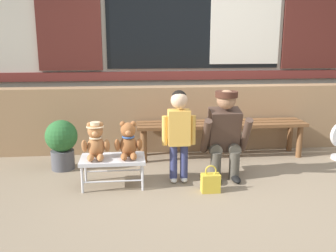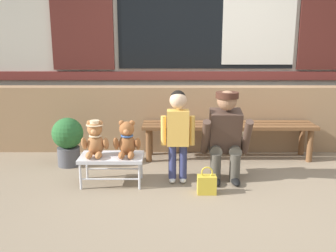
% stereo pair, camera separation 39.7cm
% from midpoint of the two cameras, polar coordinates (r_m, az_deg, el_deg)
% --- Properties ---
extents(ground_plane, '(60.00, 60.00, 0.00)m').
position_cam_midpoint_polar(ground_plane, '(3.76, 5.55, -9.68)').
color(ground_plane, '#84725B').
extents(brick_low_wall, '(8.08, 0.25, 0.85)m').
position_cam_midpoint_polar(brick_low_wall, '(4.98, 2.41, 1.23)').
color(brick_low_wall, '#997551').
rests_on(brick_low_wall, ground).
extents(shop_facade, '(8.24, 0.26, 3.27)m').
position_cam_midpoint_polar(shop_facade, '(5.38, 1.75, 15.28)').
color(shop_facade, '#B7B2A3').
rests_on(shop_facade, ground).
extents(wooden_bench_long, '(2.10, 0.40, 0.44)m').
position_cam_midpoint_polar(wooden_bench_long, '(4.67, 5.70, -0.27)').
color(wooden_bench_long, brown).
rests_on(wooden_bench_long, ground).
extents(small_display_bench, '(0.64, 0.36, 0.30)m').
position_cam_midpoint_polar(small_display_bench, '(3.82, -11.40, -5.25)').
color(small_display_bench, silver).
rests_on(small_display_bench, ground).
extents(teddy_bear_with_hat, '(0.28, 0.27, 0.36)m').
position_cam_midpoint_polar(teddy_bear_with_hat, '(3.78, -13.95, -2.30)').
color(teddy_bear_with_hat, '#A86B3D').
rests_on(teddy_bear_with_hat, small_display_bench).
extents(teddy_bear_plain, '(0.28, 0.26, 0.36)m').
position_cam_midpoint_polar(teddy_bear_plain, '(3.75, -9.09, -2.34)').
color(teddy_bear_plain, '#93562D').
rests_on(teddy_bear_plain, small_display_bench).
extents(child_standing, '(0.35, 0.18, 0.96)m').
position_cam_midpoint_polar(child_standing, '(3.77, -1.33, -0.07)').
color(child_standing, navy).
rests_on(child_standing, ground).
extents(adult_crouching, '(0.50, 0.49, 0.95)m').
position_cam_midpoint_polar(adult_crouching, '(3.95, 5.86, -1.19)').
color(adult_crouching, '#4C473D').
rests_on(adult_crouching, ground).
extents(handbag_on_ground, '(0.18, 0.11, 0.27)m').
position_cam_midpoint_polar(handbag_on_ground, '(3.66, 3.40, -8.64)').
color(handbag_on_ground, gold).
rests_on(handbag_on_ground, ground).
extents(potted_plant, '(0.36, 0.36, 0.57)m').
position_cam_midpoint_polar(potted_plant, '(4.43, -18.40, -2.32)').
color(potted_plant, '#4C4C51').
rests_on(potted_plant, ground).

